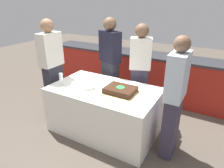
% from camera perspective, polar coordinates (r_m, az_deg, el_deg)
% --- Properties ---
extents(ground_plane, '(14.00, 14.00, 0.00)m').
position_cam_1_polar(ground_plane, '(3.32, -2.10, -12.80)').
color(ground_plane, brown).
extents(back_counter, '(4.40, 0.58, 0.92)m').
position_cam_1_polar(back_counter, '(4.34, 8.62, 2.88)').
color(back_counter, '#A82319').
rests_on(back_counter, ground_plane).
extents(dining_table, '(1.60, 0.94, 0.73)m').
position_cam_1_polar(dining_table, '(3.12, -2.20, -7.37)').
color(dining_table, white).
rests_on(dining_table, ground_plane).
extents(cake, '(0.45, 0.37, 0.08)m').
position_cam_1_polar(cake, '(2.81, 2.38, -1.73)').
color(cake, gold).
rests_on(cake, dining_table).
extents(plate_stack, '(0.22, 0.22, 0.05)m').
position_cam_1_polar(plate_stack, '(2.98, -7.20, -0.63)').
color(plate_stack, white).
rests_on(plate_stack, dining_table).
extents(wine_glass, '(0.06, 0.06, 0.19)m').
position_cam_1_polar(wine_glass, '(3.12, -14.35, 1.91)').
color(wine_glass, white).
rests_on(wine_glass, dining_table).
extents(side_plate_near_cake, '(0.21, 0.21, 0.00)m').
position_cam_1_polar(side_plate_near_cake, '(3.08, 5.67, -0.22)').
color(side_plate_near_cake, white).
rests_on(side_plate_near_cake, dining_table).
extents(side_plate_right_edge, '(0.21, 0.21, 0.00)m').
position_cam_1_polar(side_plate_right_edge, '(2.80, 10.09, -2.97)').
color(side_plate_right_edge, white).
rests_on(side_plate_right_edge, dining_table).
extents(utensil_pile, '(0.18, 0.09, 0.02)m').
position_cam_1_polar(utensil_pile, '(2.79, -8.46, -2.87)').
color(utensil_pile, white).
rests_on(utensil_pile, dining_table).
extents(person_cutting_cake, '(0.39, 0.31, 1.61)m').
position_cam_1_polar(person_cutting_cake, '(3.37, 7.91, 3.87)').
color(person_cutting_cake, '#383347').
rests_on(person_cutting_cake, ground_plane).
extents(person_seated_left, '(0.21, 0.39, 1.67)m').
position_cam_1_polar(person_seated_left, '(3.52, -16.65, 4.34)').
color(person_seated_left, '#282833').
rests_on(person_seated_left, ground_plane).
extents(person_seated_right, '(0.20, 0.40, 1.59)m').
position_cam_1_polar(person_seated_right, '(2.57, 17.40, -4.12)').
color(person_seated_right, '#383347').
rests_on(person_seated_right, ground_plane).
extents(person_standing_back, '(0.45, 0.34, 1.68)m').
position_cam_1_polar(person_standing_back, '(3.60, -0.57, 5.81)').
color(person_standing_back, '#282833').
rests_on(person_standing_back, ground_plane).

